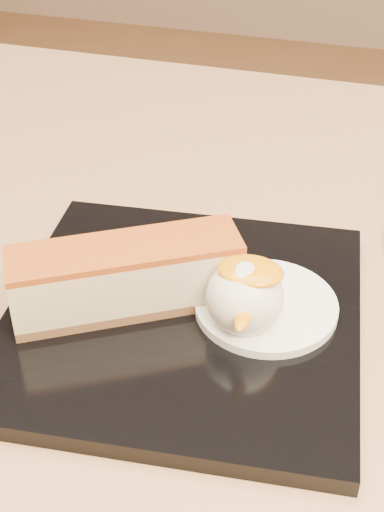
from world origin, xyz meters
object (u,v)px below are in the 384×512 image
(cheesecake, at_px, (126,276))
(ice_cream_scoop, at_px, (245,297))
(table, at_px, (185,453))
(dessert_plate, at_px, (183,317))

(cheesecake, relative_size, ice_cream_scoop, 3.03)
(table, bearing_deg, dessert_plate, -74.30)
(table, xyz_separation_m, cheesecake, (-0.03, -0.02, 0.19))
(ice_cream_scoop, bearing_deg, dessert_plate, 172.87)
(cheesecake, bearing_deg, table, 7.98)
(table, xyz_separation_m, ice_cream_scoop, (0.05, -0.02, 0.19))
(dessert_plate, height_order, cheesecake, cheesecake)
(table, relative_size, cheesecake, 5.64)
(table, bearing_deg, ice_cream_scoop, -27.50)
(table, distance_m, ice_cream_scoop, 0.20)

